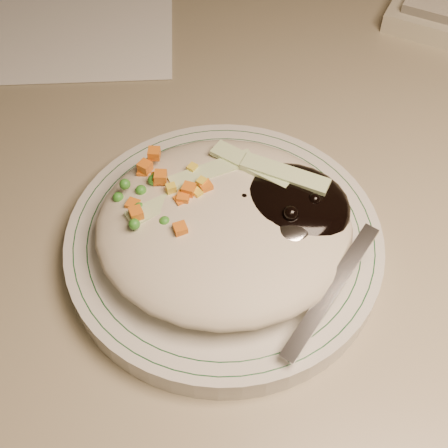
{
  "coord_description": "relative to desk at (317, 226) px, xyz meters",
  "views": [
    {
      "loc": [
        -0.1,
        0.92,
        1.15
      ],
      "look_at": [
        -0.11,
        1.2,
        0.78
      ],
      "focal_mm": 50.0,
      "sensor_mm": 36.0,
      "label": 1
    }
  ],
  "objects": [
    {
      "name": "desk",
      "position": [
        0.0,
        0.0,
        0.0
      ],
      "size": [
        1.4,
        0.7,
        0.74
      ],
      "color": "gray",
      "rests_on": "ground"
    },
    {
      "name": "plate",
      "position": [
        -0.11,
        -0.18,
        0.21
      ],
      "size": [
        0.25,
        0.25,
        0.02
      ],
      "primitive_type": "cylinder",
      "color": "silver",
      "rests_on": "desk"
    },
    {
      "name": "plate_rim",
      "position": [
        -0.11,
        -0.18,
        0.22
      ],
      "size": [
        0.23,
        0.23,
        0.0
      ],
      "color": "#144723",
      "rests_on": "plate"
    },
    {
      "name": "meal",
      "position": [
        -0.1,
        -0.18,
        0.24
      ],
      "size": [
        0.21,
        0.19,
        0.05
      ],
      "color": "#B8AF95",
      "rests_on": "plate"
    },
    {
      "name": "papers",
      "position": [
        -0.35,
        0.12,
        0.2
      ],
      "size": [
        0.38,
        0.32,
        0.0
      ],
      "color": "white",
      "rests_on": "desk"
    }
  ]
}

